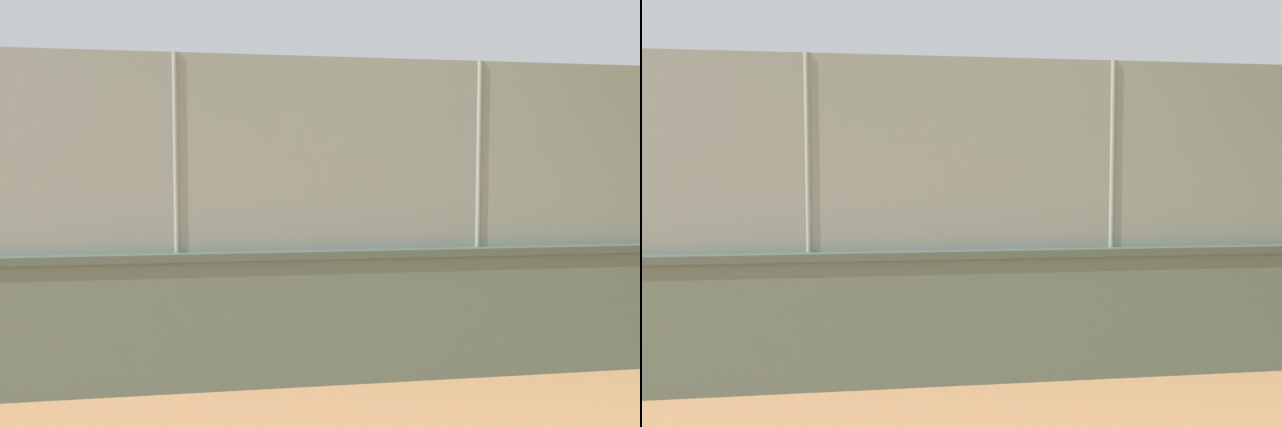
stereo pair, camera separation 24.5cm
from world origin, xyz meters
The scene contains 9 objects.
ground_plane centered at (0.00, 0.00, 0.00)m, with size 260.00×260.00×0.00m, color tan.
perimeter_wall centered at (-2.35, 9.60, 0.71)m, with size 29.61×0.75×1.41m.
fence_panel_on_wall centered at (-2.35, 9.60, 2.42)m, with size 29.08×0.38×2.01m.
player_foreground_swinging centered at (-0.70, -1.63, 0.98)m, with size 1.13×0.82×1.66m.
player_at_service_line centered at (-1.27, 3.92, 0.85)m, with size 0.99×0.80×1.46m.
player_near_wall_returning centered at (5.55, -1.02, 0.91)m, with size 0.73×1.03×1.56m.
sports_ball centered at (-0.27, -0.39, 1.54)m, with size 0.08×0.08×0.08m, color yellow.
spare_ball_by_wall centered at (2.09, 8.62, 0.06)m, with size 0.12×0.12×0.12m, color orange.
courtside_bench centered at (-3.18, 7.78, 0.46)m, with size 1.60×0.40×0.87m.
Camera 2 is at (1.96, 16.32, 2.23)m, focal length 36.47 mm.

